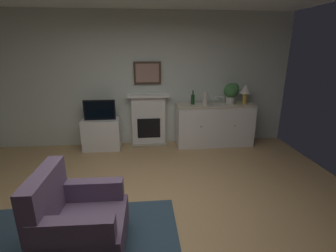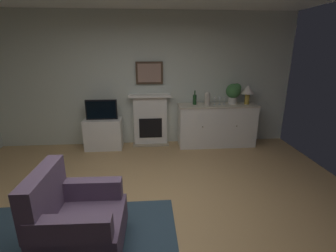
{
  "view_description": "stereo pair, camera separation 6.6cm",
  "coord_description": "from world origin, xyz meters",
  "px_view_note": "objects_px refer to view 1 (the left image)",
  "views": [
    {
      "loc": [
        0.02,
        -2.5,
        2.01
      ],
      "look_at": [
        0.33,
        0.69,
        1.0
      ],
      "focal_mm": 26.48,
      "sensor_mm": 36.0,
      "label": 1
    },
    {
      "loc": [
        0.08,
        -2.51,
        2.01
      ],
      "look_at": [
        0.33,
        0.69,
        1.0
      ],
      "focal_mm": 26.48,
      "sensor_mm": 36.0,
      "label": 2
    }
  ],
  "objects_px": {
    "tv_cabinet": "(102,134)",
    "tv_set": "(100,110)",
    "wine_glass_left": "(213,99)",
    "framed_picture": "(147,73)",
    "sideboard_cabinet": "(215,125)",
    "vase_decorative": "(205,98)",
    "armchair": "(77,221)",
    "wine_bottle": "(193,99)",
    "wine_glass_center": "(218,99)",
    "wine_glass_right": "(222,98)",
    "table_lamp": "(245,90)",
    "potted_plant_small": "(232,91)",
    "fireplace_unit": "(149,120)"
  },
  "relations": [
    {
      "from": "tv_cabinet",
      "to": "tv_set",
      "type": "xyz_separation_m",
      "value": [
        -0.0,
        -0.02,
        0.52
      ]
    },
    {
      "from": "wine_glass_left",
      "to": "framed_picture",
      "type": "bearing_deg",
      "value": 168.95
    },
    {
      "from": "sideboard_cabinet",
      "to": "tv_set",
      "type": "bearing_deg",
      "value": -179.8
    },
    {
      "from": "framed_picture",
      "to": "vase_decorative",
      "type": "height_order",
      "value": "framed_picture"
    },
    {
      "from": "armchair",
      "to": "tv_set",
      "type": "bearing_deg",
      "value": 94.0
    },
    {
      "from": "wine_glass_left",
      "to": "tv_set",
      "type": "xyz_separation_m",
      "value": [
        -2.3,
        0.03,
        -0.18
      ]
    },
    {
      "from": "wine_bottle",
      "to": "wine_glass_left",
      "type": "relative_size",
      "value": 1.76
    },
    {
      "from": "framed_picture",
      "to": "armchair",
      "type": "bearing_deg",
      "value": -104.5
    },
    {
      "from": "framed_picture",
      "to": "vase_decorative",
      "type": "bearing_deg",
      "value": -13.2
    },
    {
      "from": "wine_glass_center",
      "to": "wine_glass_right",
      "type": "distance_m",
      "value": 0.12
    },
    {
      "from": "wine_glass_left",
      "to": "wine_glass_right",
      "type": "xyz_separation_m",
      "value": [
        0.22,
        0.06,
        0.0
      ]
    },
    {
      "from": "wine_glass_center",
      "to": "wine_glass_left",
      "type": "bearing_deg",
      "value": -167.38
    },
    {
      "from": "wine_glass_center",
      "to": "tv_set",
      "type": "relative_size",
      "value": 0.27
    },
    {
      "from": "table_lamp",
      "to": "wine_glass_left",
      "type": "relative_size",
      "value": 2.42
    },
    {
      "from": "sideboard_cabinet",
      "to": "potted_plant_small",
      "type": "distance_m",
      "value": 0.78
    },
    {
      "from": "wine_glass_center",
      "to": "potted_plant_small",
      "type": "height_order",
      "value": "potted_plant_small"
    },
    {
      "from": "wine_glass_left",
      "to": "vase_decorative",
      "type": "height_order",
      "value": "vase_decorative"
    },
    {
      "from": "sideboard_cabinet",
      "to": "wine_glass_right",
      "type": "height_order",
      "value": "wine_glass_right"
    },
    {
      "from": "wine_bottle",
      "to": "wine_glass_center",
      "type": "height_order",
      "value": "wine_bottle"
    },
    {
      "from": "framed_picture",
      "to": "wine_glass_left",
      "type": "bearing_deg",
      "value": -11.05
    },
    {
      "from": "wine_glass_center",
      "to": "armchair",
      "type": "bearing_deg",
      "value": -128.48
    },
    {
      "from": "table_lamp",
      "to": "vase_decorative",
      "type": "xyz_separation_m",
      "value": [
        -0.85,
        -0.05,
        -0.14
      ]
    },
    {
      "from": "potted_plant_small",
      "to": "wine_glass_right",
      "type": "bearing_deg",
      "value": -173.65
    },
    {
      "from": "wine_glass_right",
      "to": "framed_picture",
      "type": "bearing_deg",
      "value": 172.67
    },
    {
      "from": "vase_decorative",
      "to": "tv_set",
      "type": "xyz_separation_m",
      "value": [
        -2.14,
        0.04,
        -0.2
      ]
    },
    {
      "from": "wine_bottle",
      "to": "framed_picture",
      "type": "bearing_deg",
      "value": 169.37
    },
    {
      "from": "tv_set",
      "to": "armchair",
      "type": "bearing_deg",
      "value": -86.0
    },
    {
      "from": "tv_set",
      "to": "wine_glass_center",
      "type": "bearing_deg",
      "value": -0.07
    },
    {
      "from": "wine_bottle",
      "to": "vase_decorative",
      "type": "relative_size",
      "value": 1.03
    },
    {
      "from": "table_lamp",
      "to": "tv_cabinet",
      "type": "bearing_deg",
      "value": 179.71
    },
    {
      "from": "vase_decorative",
      "to": "potted_plant_small",
      "type": "bearing_deg",
      "value": 9.47
    },
    {
      "from": "sideboard_cabinet",
      "to": "wine_glass_center",
      "type": "relative_size",
      "value": 9.91
    },
    {
      "from": "framed_picture",
      "to": "wine_glass_center",
      "type": "height_order",
      "value": "framed_picture"
    },
    {
      "from": "fireplace_unit",
      "to": "wine_glass_center",
      "type": "distance_m",
      "value": 1.52
    },
    {
      "from": "tv_cabinet",
      "to": "potted_plant_small",
      "type": "distance_m",
      "value": 2.83
    },
    {
      "from": "table_lamp",
      "to": "wine_bottle",
      "type": "relative_size",
      "value": 1.38
    },
    {
      "from": "framed_picture",
      "to": "potted_plant_small",
      "type": "bearing_deg",
      "value": -5.84
    },
    {
      "from": "fireplace_unit",
      "to": "tv_set",
      "type": "distance_m",
      "value": 1.03
    },
    {
      "from": "wine_glass_center",
      "to": "tv_set",
      "type": "bearing_deg",
      "value": 179.93
    },
    {
      "from": "framed_picture",
      "to": "wine_glass_right",
      "type": "distance_m",
      "value": 1.64
    },
    {
      "from": "wine_glass_center",
      "to": "potted_plant_small",
      "type": "bearing_deg",
      "value": 10.65
    },
    {
      "from": "table_lamp",
      "to": "wine_glass_left",
      "type": "distance_m",
      "value": 0.71
    },
    {
      "from": "wine_glass_left",
      "to": "wine_glass_center",
      "type": "height_order",
      "value": "same"
    },
    {
      "from": "table_lamp",
      "to": "wine_bottle",
      "type": "distance_m",
      "value": 1.11
    },
    {
      "from": "framed_picture",
      "to": "wine_bottle",
      "type": "relative_size",
      "value": 1.9
    },
    {
      "from": "framed_picture",
      "to": "tv_set",
      "type": "xyz_separation_m",
      "value": [
        -0.98,
        -0.23,
        -0.7
      ]
    },
    {
      "from": "wine_glass_right",
      "to": "tv_cabinet",
      "type": "xyz_separation_m",
      "value": [
        -2.52,
        -0.01,
        -0.7
      ]
    },
    {
      "from": "vase_decorative",
      "to": "framed_picture",
      "type": "bearing_deg",
      "value": 166.8
    },
    {
      "from": "sideboard_cabinet",
      "to": "table_lamp",
      "type": "xyz_separation_m",
      "value": [
        0.61,
        0.0,
        0.73
      ]
    },
    {
      "from": "wine_glass_left",
      "to": "vase_decorative",
      "type": "xyz_separation_m",
      "value": [
        -0.16,
        -0.01,
        0.02
      ]
    }
  ]
}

